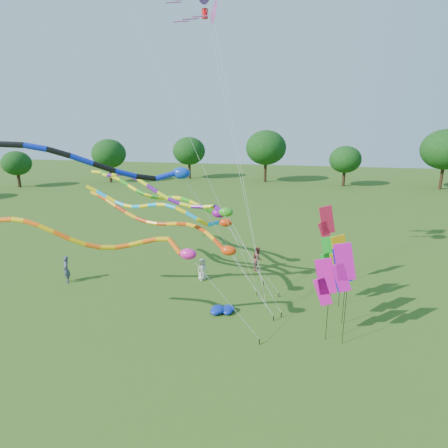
% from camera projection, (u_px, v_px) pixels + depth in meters
% --- Properties ---
extents(ground, '(160.00, 160.00, 0.00)m').
position_uv_depth(ground, '(206.00, 348.00, 18.00)').
color(ground, '#2B5215').
rests_on(ground, ground).
extents(tree_ring, '(121.35, 117.79, 9.64)m').
position_uv_depth(tree_ring, '(185.00, 243.00, 16.21)').
color(tree_ring, '#382314').
rests_on(tree_ring, ground).
extents(tube_kite_red, '(13.37, 5.35, 6.29)m').
position_uv_depth(tube_kite_red, '(172.00, 226.00, 23.52)').
color(tube_kite_red, black).
rests_on(tube_kite_red, ground).
extents(tube_kite_orange, '(12.39, 2.07, 6.81)m').
position_uv_depth(tube_kite_orange, '(117.00, 241.00, 17.43)').
color(tube_kite_orange, black).
rests_on(tube_kite_orange, ground).
extents(tube_kite_purple, '(13.40, 5.92, 7.81)m').
position_uv_depth(tube_kite_purple, '(170.00, 194.00, 23.42)').
color(tube_kite_purple, black).
rests_on(tube_kite_purple, ground).
extents(tube_kite_blue, '(17.50, 7.50, 10.55)m').
position_uv_depth(tube_kite_blue, '(70.00, 161.00, 18.98)').
color(tube_kite_blue, black).
rests_on(tube_kite_blue, ground).
extents(tube_kite_cyan, '(12.81, 1.50, 6.87)m').
position_uv_depth(tube_kite_cyan, '(171.00, 211.00, 23.41)').
color(tube_kite_cyan, black).
rests_on(tube_kite_cyan, ground).
extents(tube_kite_green, '(14.06, 4.17, 7.35)m').
position_uv_depth(tube_kite_green, '(168.00, 197.00, 27.01)').
color(tube_kite_green, black).
rests_on(tube_kite_green, ground).
extents(delta_kite_high_c, '(5.97, 3.55, 16.95)m').
position_uv_depth(delta_kite_high_c, '(212.00, 13.00, 20.32)').
color(delta_kite_high_c, black).
rests_on(delta_kite_high_c, ground).
extents(banner_pole_magenta_a, '(1.16, 0.14, 4.34)m').
position_uv_depth(banner_pole_magenta_a, '(325.00, 282.00, 17.90)').
color(banner_pole_magenta_a, black).
rests_on(banner_pole_magenta_a, ground).
extents(banner_pole_blue_b, '(1.16, 0.25, 4.30)m').
position_uv_depth(banner_pole_blue_b, '(342.00, 270.00, 19.45)').
color(banner_pole_blue_b, black).
rests_on(banner_pole_blue_b, ground).
extents(banner_pole_red, '(1.13, 0.42, 5.51)m').
position_uv_depth(banner_pole_red, '(326.00, 225.00, 23.55)').
color(banner_pole_red, black).
rests_on(banner_pole_red, ground).
extents(banner_pole_orange, '(1.12, 0.46, 4.45)m').
position_uv_depth(banner_pole_orange, '(339.00, 256.00, 21.15)').
color(banner_pole_orange, black).
rests_on(banner_pole_orange, ground).
extents(banner_pole_magenta_b, '(1.16, 0.09, 5.21)m').
position_uv_depth(banner_pole_magenta_b, '(343.00, 268.00, 17.37)').
color(banner_pole_magenta_b, black).
rests_on(banner_pole_magenta_b, ground).
extents(banner_pole_green, '(1.16, 0.13, 4.27)m').
position_uv_depth(banner_pole_green, '(329.00, 256.00, 21.51)').
color(banner_pole_green, black).
rests_on(banner_pole_green, ground).
extents(blue_nylon_heap, '(1.22, 1.68, 0.49)m').
position_uv_depth(blue_nylon_heap, '(225.00, 310.00, 21.17)').
color(blue_nylon_heap, '#0B2497').
rests_on(blue_nylon_heap, ground).
extents(person_a, '(0.87, 0.88, 1.54)m').
position_uv_depth(person_a, '(202.00, 269.00, 25.54)').
color(person_a, beige).
rests_on(person_a, ground).
extents(person_b, '(0.77, 0.80, 1.84)m').
position_uv_depth(person_b, '(66.00, 270.00, 25.09)').
color(person_b, '#3F4658').
rests_on(person_b, ground).
extents(person_c, '(0.69, 0.87, 1.73)m').
position_uv_depth(person_c, '(258.00, 258.00, 27.32)').
color(person_c, '#9B383A').
rests_on(person_c, ground).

